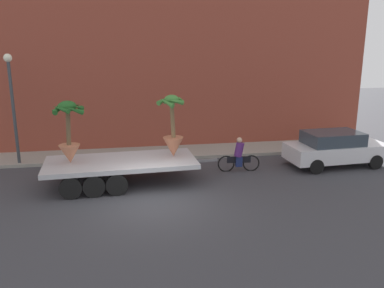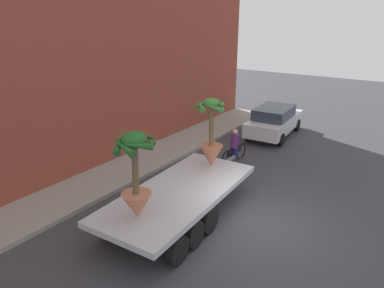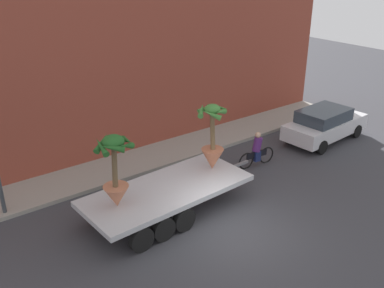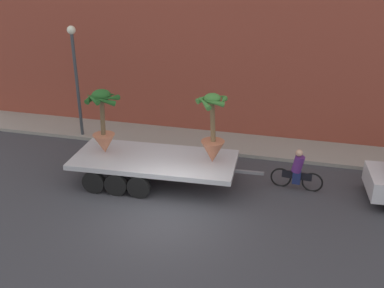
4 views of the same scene
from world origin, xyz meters
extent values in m
plane|color=#38383D|center=(0.00, 0.00, 0.00)|extent=(60.00, 60.00, 0.00)
cube|color=gray|center=(0.00, 6.10, 0.07)|extent=(24.00, 2.20, 0.15)
cube|color=brown|center=(0.00, 7.80, 4.98)|extent=(24.00, 1.20, 9.96)
cube|color=#B7BABF|center=(-1.09, 2.14, 0.89)|extent=(5.96, 2.81, 0.18)
cylinder|color=black|center=(-3.01, 3.22, 0.40)|extent=(0.81, 0.26, 0.80)
cylinder|color=black|center=(-2.89, 0.87, 0.40)|extent=(0.81, 0.26, 0.80)
cylinder|color=black|center=(-2.20, 3.26, 0.40)|extent=(0.81, 0.26, 0.80)
cylinder|color=black|center=(-2.08, 0.91, 0.40)|extent=(0.81, 0.26, 0.80)
cylinder|color=black|center=(-1.38, 3.30, 0.40)|extent=(0.81, 0.26, 0.80)
cylinder|color=black|center=(-1.26, 0.95, 0.40)|extent=(0.81, 0.26, 0.80)
cube|color=slate|center=(2.33, 2.31, 0.74)|extent=(1.00, 0.15, 0.10)
cone|color=#C17251|center=(-2.99, 2.12, 1.33)|extent=(0.81, 0.81, 0.71)
cylinder|color=brown|center=(-2.97, 2.12, 2.43)|extent=(0.23, 0.17, 1.48)
ellipsoid|color=#235B23|center=(-2.95, 2.12, 3.17)|extent=(0.67, 0.67, 0.42)
cone|color=#235B23|center=(-2.55, 2.05, 3.12)|extent=(0.35, 0.87, 0.38)
cone|color=#235B23|center=(-2.77, 2.41, 3.11)|extent=(0.72, 0.56, 0.40)
cone|color=#235B23|center=(-3.18, 2.43, 3.09)|extent=(0.76, 0.63, 0.48)
cone|color=#235B23|center=(-3.33, 2.15, 3.10)|extent=(0.26, 0.80, 0.43)
cone|color=#235B23|center=(-3.15, 1.82, 3.13)|extent=(0.73, 0.57, 0.34)
cone|color=#235B23|center=(-2.72, 1.79, 3.09)|extent=(0.79, 0.64, 0.49)
cone|color=#B26647|center=(1.01, 2.31, 1.38)|extent=(0.82, 0.82, 0.80)
cylinder|color=brown|center=(0.98, 2.31, 2.54)|extent=(0.24, 0.17, 1.53)
ellipsoid|color=#428438|center=(0.96, 2.31, 3.30)|extent=(0.56, 0.56, 0.35)
cone|color=#428438|center=(1.33, 2.33, 3.27)|extent=(0.25, 0.76, 0.31)
cone|color=#428438|center=(1.02, 2.66, 3.25)|extent=(0.77, 0.32, 0.39)
cone|color=#428438|center=(0.69, 2.57, 3.25)|extent=(0.68, 0.70, 0.39)
cone|color=#428438|center=(0.73, 2.06, 3.23)|extent=(0.64, 0.62, 0.43)
cone|color=#428438|center=(1.09, 2.02, 3.26)|extent=(0.68, 0.46, 0.34)
torus|color=black|center=(4.48, 2.87, 0.34)|extent=(0.74, 0.13, 0.74)
torus|color=black|center=(3.38, 2.97, 0.34)|extent=(0.74, 0.13, 0.74)
cube|color=black|center=(3.93, 2.92, 0.52)|extent=(1.04, 0.15, 0.28)
cylinder|color=#51236B|center=(3.93, 2.92, 0.97)|extent=(0.47, 0.38, 0.65)
sphere|color=tan|center=(3.93, 2.92, 1.39)|extent=(0.24, 0.24, 0.24)
cube|color=navy|center=(3.93, 2.92, 0.44)|extent=(0.30, 0.26, 0.44)
cube|color=silver|center=(8.47, 2.95, 0.67)|extent=(4.56, 2.09, 0.70)
cube|color=#2D3842|center=(8.24, 2.94, 1.30)|extent=(2.55, 1.78, 0.56)
cylinder|color=black|center=(9.85, 3.90, 0.32)|extent=(0.65, 0.24, 0.64)
cylinder|color=black|center=(9.96, 2.19, 0.32)|extent=(0.65, 0.24, 0.64)
cylinder|color=black|center=(6.97, 3.71, 0.32)|extent=(0.65, 0.24, 0.64)
cylinder|color=black|center=(7.08, 2.01, 0.32)|extent=(0.65, 0.24, 0.64)
camera|label=1|loc=(-0.91, -13.36, 5.60)|focal=38.08mm
camera|label=2|loc=(-8.87, -3.74, 6.03)|focal=32.96mm
camera|label=3|loc=(-8.15, -8.65, 8.28)|focal=40.84mm
camera|label=4|loc=(3.75, -11.17, 7.70)|focal=40.73mm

